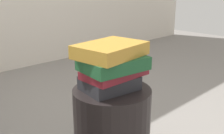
% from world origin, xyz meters
% --- Properties ---
extents(side_table, '(0.35, 0.35, 0.44)m').
position_xyz_m(side_table, '(0.00, 0.00, 0.22)').
color(side_table, black).
rests_on(side_table, ground_plane).
extents(book_charcoal, '(0.25, 0.21, 0.06)m').
position_xyz_m(book_charcoal, '(-0.01, 0.01, 0.47)').
color(book_charcoal, '#28282D').
rests_on(book_charcoal, side_table).
extents(book_maroon, '(0.28, 0.16, 0.03)m').
position_xyz_m(book_maroon, '(0.01, -0.01, 0.52)').
color(book_maroon, maroon).
rests_on(book_maroon, book_charcoal).
extents(book_forest, '(0.29, 0.22, 0.06)m').
position_xyz_m(book_forest, '(-0.00, -0.01, 0.56)').
color(book_forest, '#1E512D').
rests_on(book_forest, book_maroon).
extents(book_ochre, '(0.31, 0.24, 0.06)m').
position_xyz_m(book_ochre, '(0.00, 0.01, 0.62)').
color(book_ochre, '#B7842D').
rests_on(book_ochre, book_forest).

